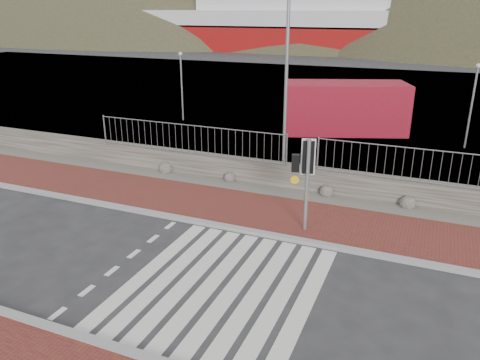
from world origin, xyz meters
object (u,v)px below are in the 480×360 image
at_px(traffic_signal_far, 307,166).
at_px(shipping_container, 345,108).
at_px(ferry, 258,16).
at_px(streetlight, 290,74).

xyz_separation_m(traffic_signal_far, shipping_container, (-1.28, 13.07, -0.79)).
distance_m(ferry, traffic_signal_far, 69.18).
distance_m(traffic_signal_far, shipping_container, 13.16).
xyz_separation_m(traffic_signal_far, streetlight, (-1.93, 4.38, 2.05)).
xyz_separation_m(ferry, streetlight, (23.78, -59.77, -1.16)).
bearing_deg(ferry, shipping_container, -64.44).
bearing_deg(shipping_container, traffic_signal_far, -104.74).
height_order(ferry, streetlight, ferry).
relative_size(ferry, streetlight, 6.69).
height_order(ferry, traffic_signal_far, ferry).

